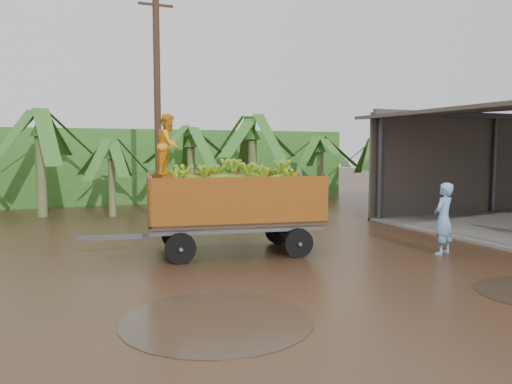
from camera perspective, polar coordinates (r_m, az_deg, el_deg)
ground at (r=11.61m, az=9.30°, el=-8.37°), size 100.00×100.00×0.00m
hedge_north at (r=25.92m, az=-13.57°, el=2.93°), size 22.00×3.00×3.60m
banana_trailer at (r=12.71m, az=-2.73°, el=-1.13°), size 6.11×2.76×3.52m
man_blue at (r=13.42m, az=20.63°, el=-2.87°), size 0.78×0.65×1.82m
utility_pole at (r=18.02m, az=-11.20°, el=9.65°), size 1.20×0.24×8.22m
banana_plants at (r=16.37m, az=-21.40°, el=1.92°), size 24.64×20.75×4.28m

